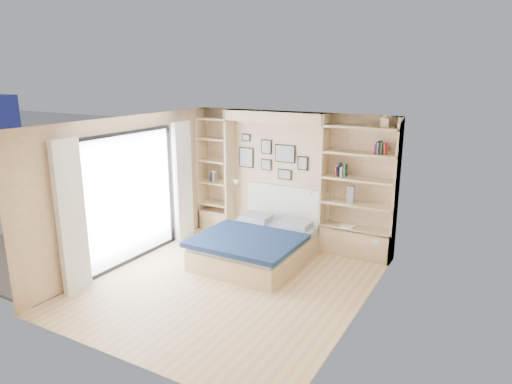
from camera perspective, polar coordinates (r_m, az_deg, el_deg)
The scene contains 8 objects.
ground at distance 7.26m, azimuth -3.27°, elevation -11.36°, with size 4.50×4.50×0.00m, color #DFC380.
room_shell at distance 8.30m, azimuth -0.00°, elevation -0.02°, with size 4.50×4.50×4.50m.
bed at distance 8.01m, azimuth 0.17°, elevation -6.62°, with size 1.71×2.27×1.07m.
photo_gallery at distance 8.82m, azimuth 1.85°, elevation 4.36°, with size 1.48×0.02×0.82m.
reading_lamps at distance 8.66m, azimuth 2.04°, elevation 0.76°, with size 1.92×0.12×0.15m.
shelf_decor at distance 8.08m, azimuth 11.07°, elevation 3.76°, with size 3.56×0.23×2.03m.
deck at distance 9.54m, azimuth -21.96°, elevation -5.92°, with size 3.20×4.00×0.05m, color brown.
deck_chair at distance 9.46m, azimuth -16.95°, elevation -3.08°, with size 0.61×0.89×0.84m.
Camera 1 is at (3.53, -5.48, 3.18)m, focal length 32.00 mm.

